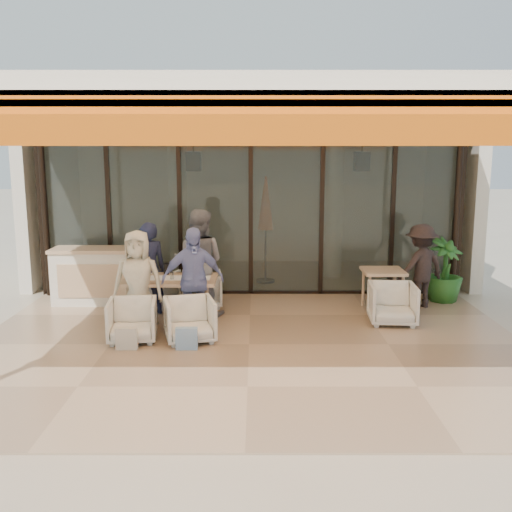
{
  "coord_description": "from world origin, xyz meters",
  "views": [
    {
      "loc": [
        0.1,
        -7.82,
        2.74
      ],
      "look_at": [
        0.1,
        0.9,
        1.15
      ],
      "focal_mm": 40.0,
      "sensor_mm": 36.0,
      "label": 1
    }
  ],
  "objects": [
    {
      "name": "chair_far_right",
      "position": [
        -0.87,
        2.09,
        0.36
      ],
      "size": [
        0.76,
        0.73,
        0.72
      ],
      "primitive_type": "imported",
      "rotation": [
        0.0,
        0.0,
        3.25
      ],
      "color": "white",
      "rests_on": "ground"
    },
    {
      "name": "standing_woman",
      "position": [
        3.0,
        2.01,
        0.75
      ],
      "size": [
        1.12,
        0.93,
        1.51
      ],
      "primitive_type": "imported",
      "rotation": [
        0.0,
        0.0,
        3.6
      ],
      "color": "black",
      "rests_on": "ground"
    },
    {
      "name": "chair_far_left",
      "position": [
        -1.71,
        2.09,
        0.37
      ],
      "size": [
        0.87,
        0.84,
        0.73
      ],
      "primitive_type": "imported",
      "rotation": [
        0.0,
        0.0,
        2.86
      ],
      "color": "white",
      "rests_on": "ground"
    },
    {
      "name": "tote_bag_cream",
      "position": [
        -1.71,
        -0.21,
        0.17
      ],
      "size": [
        0.3,
        0.1,
        0.34
      ],
      "primitive_type": "cube",
      "color": "silver",
      "rests_on": "ground"
    },
    {
      "name": "glass_storefront",
      "position": [
        0.0,
        3.0,
        1.6
      ],
      "size": [
        8.08,
        0.1,
        3.2
      ],
      "color": "#9EADA3",
      "rests_on": "ground"
    },
    {
      "name": "side_chair",
      "position": [
        2.29,
        1.05,
        0.37
      ],
      "size": [
        0.77,
        0.73,
        0.74
      ],
      "primitive_type": "imported",
      "rotation": [
        0.0,
        0.0,
        -0.07
      ],
      "color": "white",
      "rests_on": "ground"
    },
    {
      "name": "potted_palm",
      "position": [
        3.56,
        2.43,
        0.6
      ],
      "size": [
        0.92,
        0.92,
        1.2
      ],
      "primitive_type": "imported",
      "rotation": [
        0.0,
        0.0,
        0.55
      ],
      "color": "#1E5919",
      "rests_on": "ground"
    },
    {
      "name": "diner_grey",
      "position": [
        -0.87,
        1.59,
        0.91
      ],
      "size": [
        0.99,
        0.83,
        1.81
      ],
      "primitive_type": "imported",
      "rotation": [
        0.0,
        0.0,
        2.97
      ],
      "color": "#5D5D62",
      "rests_on": "ground"
    },
    {
      "name": "terrace_floor",
      "position": [
        0.0,
        0.0,
        0.01
      ],
      "size": [
        8.0,
        6.0,
        0.01
      ],
      "primitive_type": "cube",
      "color": "tan",
      "rests_on": "ground"
    },
    {
      "name": "ground",
      "position": [
        0.0,
        0.0,
        0.0
      ],
      "size": [
        70.0,
        70.0,
        0.0
      ],
      "primitive_type": "plane",
      "color": "#C6B293",
      "rests_on": "ground"
    },
    {
      "name": "terrace_structure",
      "position": [
        0.0,
        -0.26,
        3.25
      ],
      "size": [
        8.0,
        6.0,
        3.4
      ],
      "color": "silver",
      "rests_on": "ground"
    },
    {
      "name": "chair_near_right",
      "position": [
        -0.87,
        0.19,
        0.36
      ],
      "size": [
        0.84,
        0.81,
        0.72
      ],
      "primitive_type": "imported",
      "rotation": [
        0.0,
        0.0,
        0.26
      ],
      "color": "white",
      "rests_on": "ground"
    },
    {
      "name": "tote_bag_blue",
      "position": [
        -0.87,
        -0.21,
        0.17
      ],
      "size": [
        0.3,
        0.1,
        0.34
      ],
      "primitive_type": "cube",
      "color": "#99BFD8",
      "rests_on": "ground"
    },
    {
      "name": "interior_block",
      "position": [
        0.01,
        5.31,
        2.23
      ],
      "size": [
        9.05,
        3.62,
        3.52
      ],
      "color": "silver",
      "rests_on": "ground"
    },
    {
      "name": "dining_table",
      "position": [
        -1.3,
        1.15,
        0.69
      ],
      "size": [
        1.5,
        0.9,
        0.93
      ],
      "color": "tan",
      "rests_on": "ground"
    },
    {
      "name": "diner_cream",
      "position": [
        -1.71,
        0.69,
        0.79
      ],
      "size": [
        0.79,
        0.53,
        1.58
      ],
      "primitive_type": "imported",
      "rotation": [
        0.0,
        0.0,
        -0.03
      ],
      "color": "beige",
      "rests_on": "ground"
    },
    {
      "name": "host_counter",
      "position": [
        -2.66,
        2.3,
        0.53
      ],
      "size": [
        1.85,
        0.65,
        1.04
      ],
      "color": "silver",
      "rests_on": "ground"
    },
    {
      "name": "chair_near_left",
      "position": [
        -1.71,
        0.19,
        0.35
      ],
      "size": [
        0.76,
        0.72,
        0.7
      ],
      "primitive_type": "imported",
      "rotation": [
        0.0,
        0.0,
        0.12
      ],
      "color": "white",
      "rests_on": "ground"
    },
    {
      "name": "diner_periwinkle",
      "position": [
        -0.87,
        0.69,
        0.82
      ],
      "size": [
        1.02,
        0.62,
        1.63
      ],
      "primitive_type": "imported",
      "rotation": [
        0.0,
        0.0,
        0.25
      ],
      "color": "#727EBE",
      "rests_on": "ground"
    },
    {
      "name": "diner_navy",
      "position": [
        -1.71,
        1.59,
        0.8
      ],
      "size": [
        0.68,
        0.56,
        1.6
      ],
      "primitive_type": "imported",
      "rotation": [
        0.0,
        0.0,
        3.5
      ],
      "color": "#171C33",
      "rests_on": "ground"
    },
    {
      "name": "side_table",
      "position": [
        2.29,
        1.8,
        0.64
      ],
      "size": [
        0.7,
        0.7,
        0.74
      ],
      "color": "tan",
      "rests_on": "ground"
    }
  ]
}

